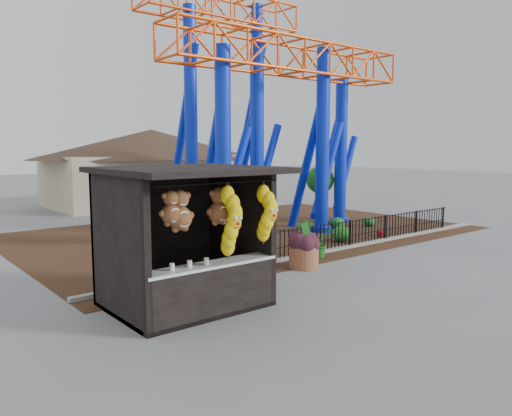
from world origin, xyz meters
TOP-DOWN VIEW (x-y plane):
  - ground at (0.00, 0.00)m, footprint 120.00×120.00m
  - mulch_bed at (4.00, 8.00)m, footprint 18.00×12.00m
  - curb at (4.00, 3.00)m, footprint 18.00×0.18m
  - prize_booth at (-3.00, 0.90)m, footprint 3.50×3.40m
  - picket_fence at (4.90, 3.00)m, footprint 12.20×0.06m
  - roller_coaster at (5.12, 8.23)m, footprint 11.00×6.37m
  - terracotta_planter at (1.52, 1.98)m, footprint 1.13×1.13m
  - planter_foliage at (1.52, 1.98)m, footprint 0.70×0.70m
  - potted_plant at (2.88, 2.70)m, footprint 0.95×0.86m
  - landscaping at (4.68, 5.22)m, footprint 8.46×3.59m
  - pavilion at (6.00, 20.00)m, footprint 15.00×15.00m

SIDE VIEW (x-z plane):
  - ground at x=0.00m, z-range 0.00..0.00m
  - mulch_bed at x=4.00m, z-range 0.00..0.02m
  - curb at x=4.00m, z-range 0.00..0.12m
  - landscaping at x=4.68m, z-range -0.02..0.60m
  - terracotta_planter at x=1.52m, z-range 0.00..0.65m
  - potted_plant at x=2.88m, z-range 0.00..0.94m
  - picket_fence at x=4.90m, z-range 0.00..1.00m
  - planter_foliage at x=1.52m, z-range 0.65..1.29m
  - prize_booth at x=-3.00m, z-range -0.03..3.09m
  - pavilion at x=6.00m, z-range 0.67..5.47m
  - roller_coaster at x=5.12m, z-range 1.03..11.85m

